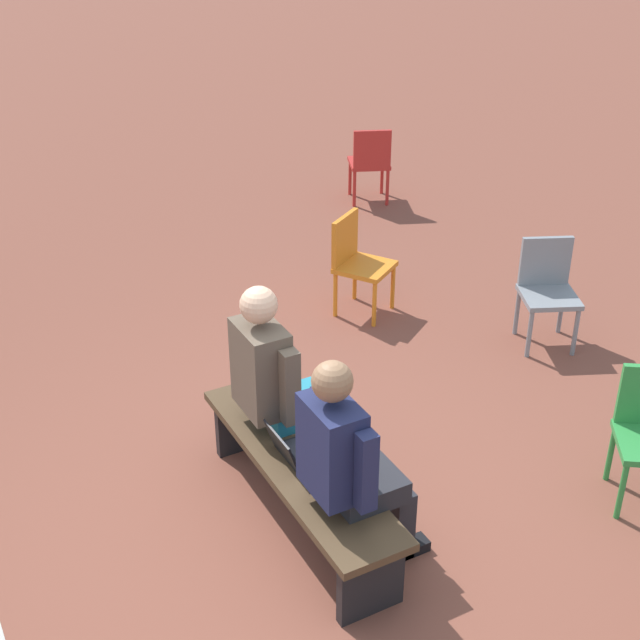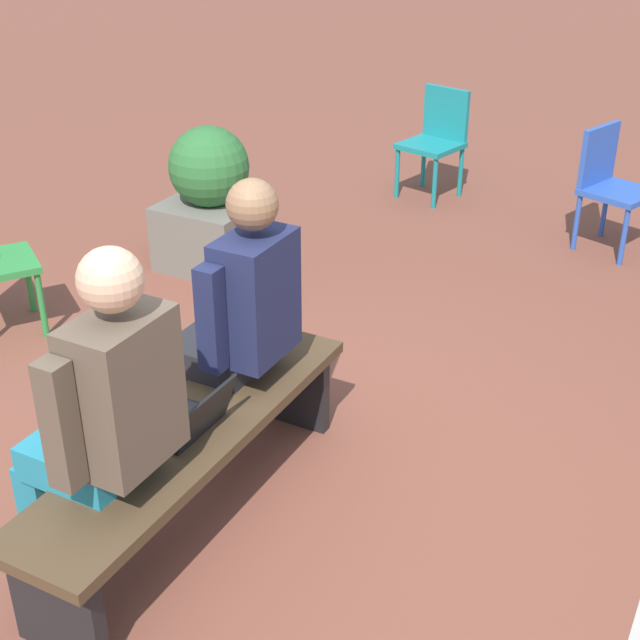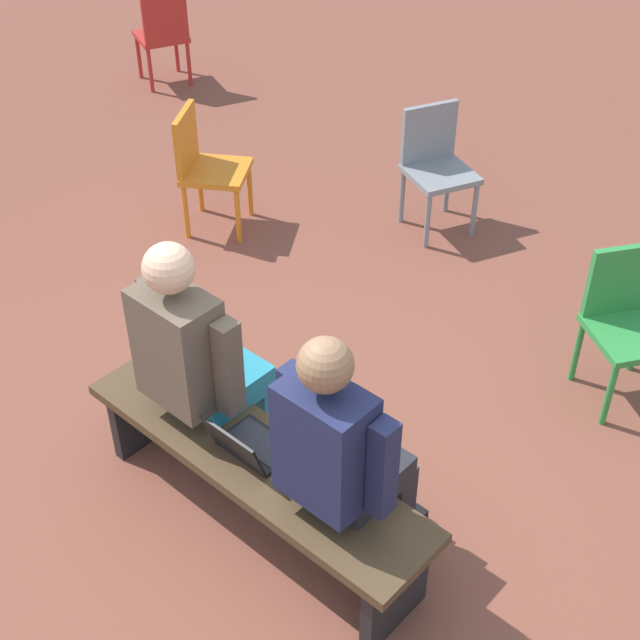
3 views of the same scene
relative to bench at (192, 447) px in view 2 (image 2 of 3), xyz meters
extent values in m
plane|color=brown|center=(-0.08, 0.09, -0.35)|extent=(60.00, 60.00, 0.00)
cube|color=#4C3823|center=(0.00, 0.00, 0.07)|extent=(1.80, 0.44, 0.05)
cube|color=black|center=(-0.80, 0.00, -0.15)|extent=(0.06, 0.37, 0.40)
cube|color=black|center=(0.80, 0.00, -0.15)|extent=(0.06, 0.37, 0.40)
cube|color=#232328|center=(-0.45, -0.17, 0.15)|extent=(0.32, 0.38, 0.13)
cube|color=#232328|center=(-0.53, -0.36, -0.13)|extent=(0.10, 0.11, 0.45)
cube|color=black|center=(-0.53, -0.42, -0.32)|extent=(0.10, 0.23, 0.07)
cube|color=#232328|center=(-0.36, -0.36, -0.13)|extent=(0.10, 0.11, 0.45)
cube|color=black|center=(-0.36, -0.42, -0.32)|extent=(0.10, 0.23, 0.07)
cube|color=#1E2347|center=(-0.45, 0.04, 0.49)|extent=(0.36, 0.23, 0.53)
cube|color=maroon|center=(-0.45, -0.08, 0.45)|extent=(0.05, 0.01, 0.32)
cube|color=#1E2347|center=(-0.68, -0.03, 0.47)|extent=(0.09, 0.10, 0.45)
cube|color=#1E2347|center=(-0.22, -0.03, 0.47)|extent=(0.09, 0.10, 0.45)
sphere|color=#8C6647|center=(-0.45, 0.04, 0.89)|extent=(0.21, 0.21, 0.21)
cube|color=teal|center=(0.40, -0.18, 0.15)|extent=(0.34, 0.39, 0.14)
cube|color=teal|center=(0.31, -0.37, -0.13)|extent=(0.11, 0.12, 0.45)
cube|color=black|center=(0.31, -0.43, -0.32)|extent=(0.11, 0.24, 0.07)
cube|color=teal|center=(0.48, -0.37, -0.13)|extent=(0.11, 0.12, 0.45)
cube|color=black|center=(0.48, -0.43, -0.32)|extent=(0.11, 0.24, 0.07)
cube|color=brown|center=(0.40, 0.04, 0.50)|extent=(0.37, 0.24, 0.55)
cube|color=brown|center=(0.16, -0.03, 0.48)|extent=(0.09, 0.10, 0.47)
cube|color=brown|center=(0.63, -0.03, 0.48)|extent=(0.09, 0.10, 0.47)
sphere|color=#DBAD89|center=(0.40, 0.04, 0.91)|extent=(0.22, 0.22, 0.22)
cube|color=black|center=(0.02, -0.04, 0.11)|extent=(0.32, 0.22, 0.02)
cube|color=#2D2D33|center=(0.02, -0.05, 0.12)|extent=(0.29, 0.15, 0.00)
cube|color=black|center=(0.02, 0.10, 0.21)|extent=(0.32, 0.07, 0.19)
cube|color=#33519E|center=(0.02, 0.09, 0.21)|extent=(0.28, 0.06, 0.17)
cube|color=teal|center=(-4.08, -0.62, 0.07)|extent=(0.50, 0.50, 0.04)
cube|color=teal|center=(-4.26, -0.58, 0.29)|extent=(0.13, 0.40, 0.40)
cylinder|color=teal|center=(-3.94, -0.83, -0.15)|extent=(0.04, 0.04, 0.40)
cylinder|color=teal|center=(-3.86, -0.48, -0.15)|extent=(0.04, 0.04, 0.40)
cylinder|color=teal|center=(-4.29, -0.75, -0.15)|extent=(0.04, 0.04, 0.40)
cylinder|color=teal|center=(-4.21, -0.40, -0.15)|extent=(0.04, 0.04, 0.40)
cylinder|color=#2D893D|center=(-0.88, -1.67, -0.15)|extent=(0.04, 0.04, 0.40)
cylinder|color=#2D893D|center=(-1.08, -1.97, -0.15)|extent=(0.04, 0.04, 0.40)
cube|color=#2D56B7|center=(-3.68, 0.91, 0.07)|extent=(0.53, 0.53, 0.04)
cube|color=#2D56B7|center=(-3.74, 0.73, 0.29)|extent=(0.39, 0.17, 0.40)
cylinder|color=#2D56B7|center=(-3.45, 1.02, -0.15)|extent=(0.04, 0.04, 0.40)
cylinder|color=#2D56B7|center=(-3.56, 0.68, -0.15)|extent=(0.04, 0.04, 0.40)
cylinder|color=#2D56B7|center=(-3.91, 0.80, -0.15)|extent=(0.04, 0.04, 0.40)
cube|color=#6B665B|center=(-2.17, -1.39, -0.13)|extent=(0.60, 0.60, 0.44)
sphere|color=#2D6B33|center=(-2.17, -1.39, 0.33)|extent=(0.52, 0.52, 0.52)
camera|label=1|loc=(-3.62, 1.82, 3.24)|focal=50.00mm
camera|label=2|loc=(2.32, 1.82, 2.11)|focal=50.00mm
camera|label=3|loc=(-2.03, 1.82, 2.94)|focal=50.00mm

